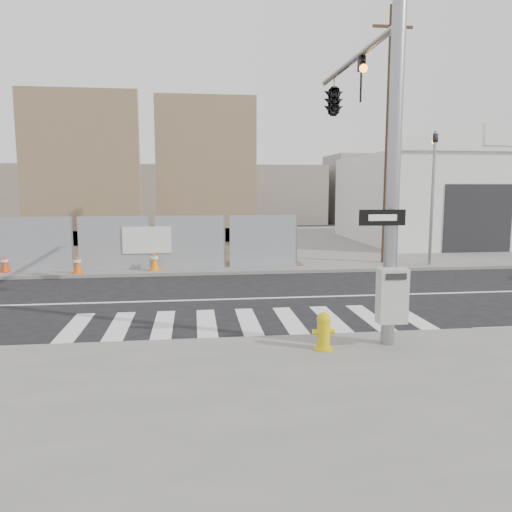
{
  "coord_description": "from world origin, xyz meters",
  "views": [
    {
      "loc": [
        -1.26,
        -13.93,
        3.19
      ],
      "look_at": [
        0.34,
        -1.14,
        1.4
      ],
      "focal_mm": 35.0,
      "sensor_mm": 36.0,
      "label": 1
    }
  ],
  "objects": [
    {
      "name": "far_signal_pole",
      "position": [
        8.0,
        4.6,
        3.48
      ],
      "size": [
        0.16,
        0.2,
        5.6
      ],
      "color": "gray",
      "rests_on": "sidewalk_far"
    },
    {
      "name": "utility_pole_right",
      "position": [
        6.5,
        5.5,
        5.2
      ],
      "size": [
        1.6,
        0.28,
        10.0
      ],
      "color": "#483421",
      "rests_on": "sidewalk_far"
    },
    {
      "name": "traffic_cone_d",
      "position": [
        -2.72,
        4.55,
        0.48
      ],
      "size": [
        0.44,
        0.44,
        0.75
      ],
      "rotation": [
        0.0,
        0.0,
        0.17
      ],
      "color": "orange",
      "rests_on": "sidewalk_far"
    },
    {
      "name": "traffic_cone_b",
      "position": [
        -8.08,
        4.89,
        0.43
      ],
      "size": [
        0.36,
        0.36,
        0.64
      ],
      "rotation": [
        0.0,
        0.0,
        -0.1
      ],
      "color": "red",
      "rests_on": "sidewalk_far"
    },
    {
      "name": "sidewalk_far",
      "position": [
        0.0,
        14.0,
        0.06
      ],
      "size": [
        50.0,
        20.0,
        0.12
      ],
      "primitive_type": "cube",
      "color": "slate",
      "rests_on": "ground"
    },
    {
      "name": "fire_hydrant",
      "position": [
        1.15,
        -4.98,
        0.47
      ],
      "size": [
        0.46,
        0.46,
        0.72
      ],
      "rotation": [
        0.0,
        0.0,
        -0.25
      ],
      "color": "gold",
      "rests_on": "sidewalk_near"
    },
    {
      "name": "traffic_cone_c",
      "position": [
        -5.41,
        4.3,
        0.45
      ],
      "size": [
        0.45,
        0.45,
        0.69
      ],
      "rotation": [
        0.0,
        0.0,
        0.32
      ],
      "color": "#E4570C",
      "rests_on": "sidewalk_far"
    },
    {
      "name": "auto_shop",
      "position": [
        14.0,
        12.97,
        2.54
      ],
      "size": [
        12.0,
        10.2,
        5.95
      ],
      "color": "silver",
      "rests_on": "sidewalk_far"
    },
    {
      "name": "concrete_wall_right",
      "position": [
        -0.5,
        14.08,
        3.38
      ],
      "size": [
        5.5,
        1.3,
        8.0
      ],
      "color": "#7D6A4B",
      "rests_on": "sidewalk_far"
    },
    {
      "name": "concrete_wall_left",
      "position": [
        -7.0,
        13.08,
        3.38
      ],
      "size": [
        6.0,
        1.3,
        8.0
      ],
      "color": "#7D6A4B",
      "rests_on": "sidewalk_far"
    },
    {
      "name": "signal_pole",
      "position": [
        2.49,
        -2.05,
        4.78
      ],
      "size": [
        0.96,
        5.87,
        7.0
      ],
      "color": "gray",
      "rests_on": "sidewalk_near"
    },
    {
      "name": "ground",
      "position": [
        0.0,
        0.0,
        0.0
      ],
      "size": [
        100.0,
        100.0,
        0.0
      ],
      "primitive_type": "plane",
      "color": "black",
      "rests_on": "ground"
    }
  ]
}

